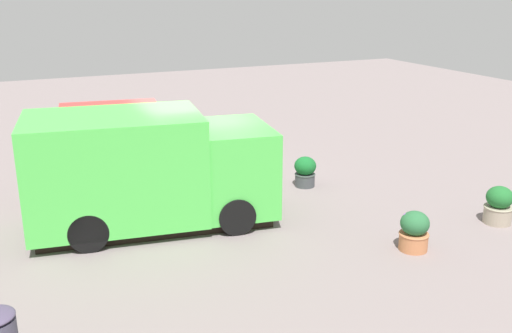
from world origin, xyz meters
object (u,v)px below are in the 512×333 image
at_px(planter_flowering_far, 414,231).
at_px(planter_flowering_side, 499,205).
at_px(person_customer, 142,142).
at_px(food_truck, 148,172).
at_px(planter_flowering_near, 305,171).

xyz_separation_m(planter_flowering_far, planter_flowering_side, (2.37, 0.30, 0.01)).
xyz_separation_m(person_customer, planter_flowering_side, (5.33, -8.01, 0.03)).
relative_size(food_truck, planter_flowering_side, 6.39).
distance_m(planter_flowering_far, planter_flowering_side, 2.39).
height_order(food_truck, planter_flowering_side, food_truck).
bearing_deg(person_customer, planter_flowering_side, -56.38).
distance_m(food_truck, planter_flowering_side, 7.09).
bearing_deg(person_customer, planter_flowering_near, -56.96).
height_order(planter_flowering_near, planter_flowering_far, planter_flowering_far).
bearing_deg(planter_flowering_side, food_truck, 155.99).
bearing_deg(person_customer, planter_flowering_far, -70.44).
bearing_deg(planter_flowering_far, food_truck, 142.05).
height_order(food_truck, planter_flowering_far, food_truck).
relative_size(food_truck, planter_flowering_far, 6.70).
distance_m(planter_flowering_near, planter_flowering_side, 4.37).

